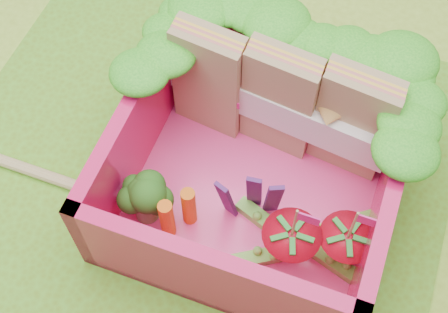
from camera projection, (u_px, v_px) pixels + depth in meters
ground at (187, 190)px, 3.25m from camera, size 14.00×14.00×0.00m
placemat at (187, 189)px, 3.23m from camera, size 2.60×2.60×0.03m
bento_floor at (255, 189)px, 3.19m from camera, size 1.30×1.30×0.05m
bento_box at (257, 164)px, 2.98m from camera, size 1.30×1.30×0.55m
lettuce_ruffle at (293, 47)px, 2.92m from camera, size 1.43×0.77×0.11m
sandwich_stack at (280, 101)px, 3.06m from camera, size 1.18×0.31×0.64m
broccoli at (144, 197)px, 2.94m from camera, size 0.30×0.30×0.26m
carrot_sticks at (178, 213)px, 2.94m from camera, size 0.14×0.17×0.28m
purple_wedges at (251, 197)px, 2.93m from camera, size 0.28×0.12×0.38m
strawberry_left at (289, 246)px, 2.85m from camera, size 0.27×0.27×0.51m
strawberry_right at (343, 247)px, 2.85m from camera, size 0.26×0.26×0.50m
snap_peas at (304, 241)px, 2.99m from camera, size 0.72×0.54×0.05m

